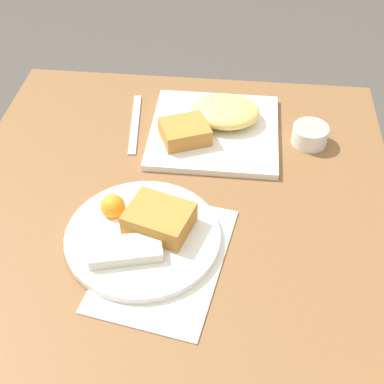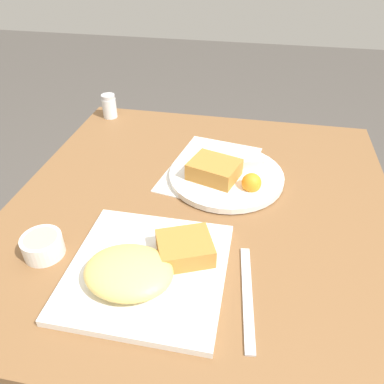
{
  "view_description": "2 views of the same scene",
  "coord_description": "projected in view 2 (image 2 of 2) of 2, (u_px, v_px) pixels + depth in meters",
  "views": [
    {
      "loc": [
        -0.11,
        0.69,
        1.42
      ],
      "look_at": [
        -0.03,
        -0.0,
        0.74
      ],
      "focal_mm": 50.0,
      "sensor_mm": 36.0,
      "label": 1
    },
    {
      "loc": [
        0.1,
        -0.63,
        1.22
      ],
      "look_at": [
        -0.02,
        -0.02,
        0.76
      ],
      "focal_mm": 35.0,
      "sensor_mm": 36.0,
      "label": 2
    }
  ],
  "objects": [
    {
      "name": "butter_knife",
      "position": [
        247.0,
        295.0,
        0.61
      ],
      "size": [
        0.04,
        0.21,
        0.0
      ],
      "rotation": [
        0.0,
        0.0,
        1.69
      ],
      "color": "silver",
      "rests_on": "dining_table"
    },
    {
      "name": "sauce_ramekin",
      "position": [
        43.0,
        245.0,
        0.68
      ],
      "size": [
        0.07,
        0.07,
        0.04
      ],
      "color": "white",
      "rests_on": "dining_table"
    },
    {
      "name": "ground_plane",
      "position": [
        198.0,
        371.0,
        1.24
      ],
      "size": [
        8.0,
        8.0,
        0.0
      ],
      "primitive_type": "plane",
      "color": "#4C4742"
    },
    {
      "name": "salt_shaker",
      "position": [
        109.0,
        107.0,
        1.14
      ],
      "size": [
        0.04,
        0.04,
        0.07
      ],
      "color": "white",
      "rests_on": "dining_table"
    },
    {
      "name": "plate_oval_far",
      "position": [
        226.0,
        173.0,
        0.87
      ],
      "size": [
        0.27,
        0.27,
        0.05
      ],
      "color": "white",
      "rests_on": "menu_card"
    },
    {
      "name": "dining_table",
      "position": [
        201.0,
        234.0,
        0.87
      ],
      "size": [
        0.83,
        0.86,
        0.72
      ],
      "color": "brown",
      "rests_on": "ground_plane"
    },
    {
      "name": "menu_card",
      "position": [
        212.0,
        169.0,
        0.92
      ],
      "size": [
        0.24,
        0.31,
        0.0
      ],
      "rotation": [
        0.0,
        0.0,
        -0.18
      ],
      "color": "silver",
      "rests_on": "dining_table"
    },
    {
      "name": "plate_square_near",
      "position": [
        145.0,
        268.0,
        0.64
      ],
      "size": [
        0.27,
        0.27,
        0.06
      ],
      "color": "white",
      "rests_on": "dining_table"
    }
  ]
}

